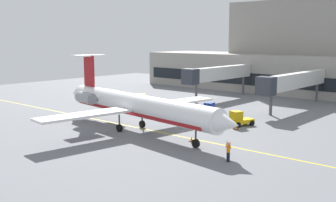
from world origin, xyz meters
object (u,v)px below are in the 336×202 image
at_px(baggage_tug, 239,119).
at_px(marshaller, 228,151).
at_px(pushback_tractor, 140,101).
at_px(regional_jet, 135,105).
at_px(belt_loader, 206,110).

height_order(baggage_tug, marshaller, baggage_tug).
distance_m(pushback_tractor, marshaller, 32.54).
xyz_separation_m(regional_jet, belt_loader, (0.81, 13.55, -2.26)).
height_order(belt_loader, marshaller, belt_loader).
bearing_deg(regional_jet, pushback_tractor, 132.91).
relative_size(regional_jet, belt_loader, 10.21).
xyz_separation_m(pushback_tractor, belt_loader, (13.23, 0.18, 0.01)).
bearing_deg(marshaller, pushback_tractor, 149.20).
bearing_deg(regional_jet, marshaller, -11.98).
distance_m(baggage_tug, pushback_tractor, 20.66).
bearing_deg(belt_loader, pushback_tractor, -179.21).
distance_m(regional_jet, belt_loader, 13.76).
relative_size(regional_jet, pushback_tractor, 9.20).
distance_m(regional_jet, marshaller, 16.03).
bearing_deg(belt_loader, regional_jet, -93.42).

